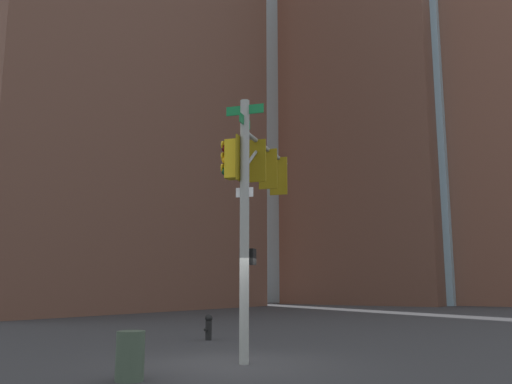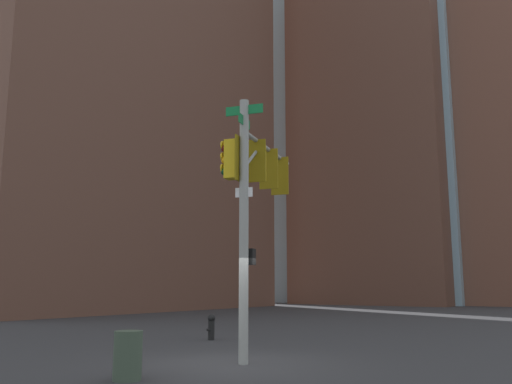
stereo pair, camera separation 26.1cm
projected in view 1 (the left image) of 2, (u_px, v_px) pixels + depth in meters
name	position (u px, v px, depth m)	size (l,w,h in m)	color
ground_plane	(234.00, 363.00, 13.06)	(200.00, 200.00, 0.00)	#2D2D30
signal_pole_assembly	(256.00, 185.00, 14.68)	(4.17, 1.52, 6.51)	gray
fire_hydrant	(209.00, 326.00, 18.68)	(0.34, 0.26, 0.87)	black
litter_bin	(130.00, 356.00, 10.70)	(0.56, 0.56, 0.95)	#384738
building_brick_nearside	(94.00, 62.00, 47.43)	(27.54, 18.17, 42.01)	brown
building_brick_midblock	(386.00, 126.00, 64.96)	(23.53, 15.99, 41.26)	brown
building_brick_farside	(510.00, 160.00, 59.33)	(20.80, 14.86, 30.63)	brown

